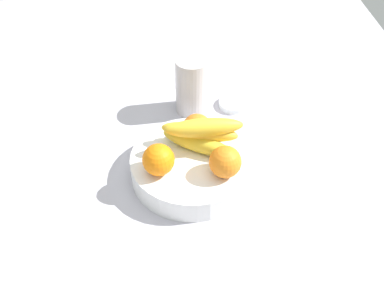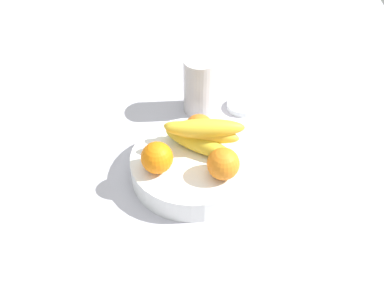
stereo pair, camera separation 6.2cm
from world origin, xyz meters
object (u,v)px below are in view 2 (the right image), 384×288
at_px(fruit_bowl, 192,166).
at_px(thermos_tumbler, 200,86).
at_px(orange_front_left, 157,158).
at_px(orange_center, 199,129).
at_px(orange_front_right, 223,164).
at_px(banana_bunch, 202,135).
at_px(jar_lid, 242,106).

distance_m(fruit_bowl, thermos_tumbler, 0.24).
relative_size(orange_front_left, orange_center, 1.00).
relative_size(fruit_bowl, orange_front_right, 3.99).
height_order(orange_front_right, thermos_tumbler, thermos_tumbler).
relative_size(orange_front_right, banana_bunch, 0.37).
height_order(fruit_bowl, orange_front_left, orange_front_left).
height_order(fruit_bowl, orange_center, orange_center).
relative_size(orange_front_right, orange_center, 1.00).
relative_size(fruit_bowl, orange_center, 3.99).
height_order(banana_bunch, jar_lid, banana_bunch).
distance_m(banana_bunch, jar_lid, 0.26).
bearing_deg(banana_bunch, thermos_tumbler, 0.69).
height_order(orange_front_left, orange_center, same).
xyz_separation_m(orange_front_right, thermos_tumbler, (0.29, 0.05, -0.01)).
relative_size(orange_front_left, orange_front_right, 1.00).
distance_m(fruit_bowl, jar_lid, 0.28).
relative_size(orange_front_left, banana_bunch, 0.37).
distance_m(orange_front_left, banana_bunch, 0.11).
bearing_deg(orange_center, banana_bunch, -169.24).
bearing_deg(orange_front_left, orange_center, -43.92).
distance_m(orange_front_left, thermos_tumbler, 0.29).
distance_m(fruit_bowl, orange_front_right, 0.10).
xyz_separation_m(orange_center, banana_bunch, (-0.03, -0.01, 0.01)).
bearing_deg(fruit_bowl, thermos_tumbler, -4.34).
xyz_separation_m(orange_front_left, orange_center, (0.09, -0.09, 0.00)).
bearing_deg(jar_lid, banana_bunch, 152.90).
height_order(orange_center, thermos_tumbler, thermos_tumbler).
bearing_deg(jar_lid, orange_front_left, 143.96).
bearing_deg(fruit_bowl, orange_front_left, 116.34).
xyz_separation_m(orange_front_right, orange_center, (0.11, 0.05, 0.00)).
bearing_deg(jar_lid, orange_center, 148.49).
bearing_deg(thermos_tumbler, jar_lid, -86.79).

